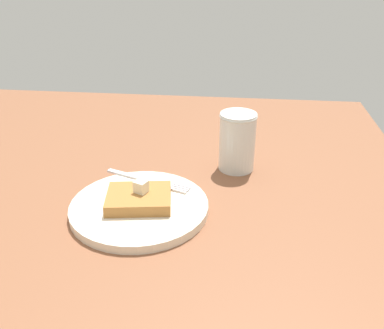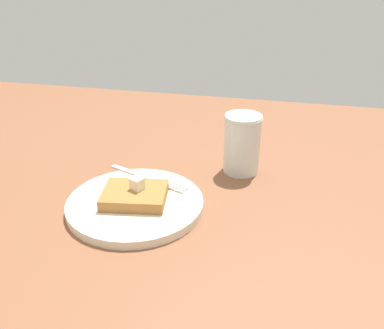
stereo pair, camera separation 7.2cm
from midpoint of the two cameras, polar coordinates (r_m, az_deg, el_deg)
name	(u,v)px [view 1 (the left image)]	position (r cm, az deg, el deg)	size (l,w,h in cm)	color
table_surface	(91,207)	(74.05, -16.08, -5.58)	(112.11, 112.11, 2.99)	brown
plate	(139,207)	(68.07, -10.05, -5.67)	(21.62, 21.62, 1.40)	silver
toast_slice_center	(139,199)	(67.27, -10.16, -4.59)	(7.78, 9.84, 1.84)	#A86E35
butter_pat_primary	(141,187)	(66.67, -9.90, -3.00)	(1.89, 1.70, 1.89)	#F5EBC8
fork	(152,181)	(73.15, -8.16, -2.32)	(6.93, 15.50, 0.36)	silver
syrup_jar	(237,143)	(78.07, 3.43, 2.76)	(6.81, 6.81, 10.87)	#361509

